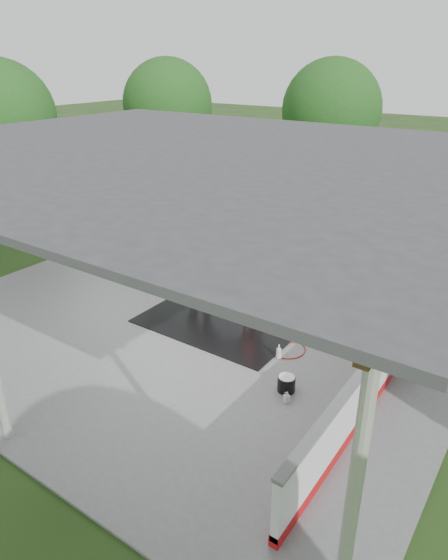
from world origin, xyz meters
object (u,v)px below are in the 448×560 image
Objects in this scene: wash_bucket at (286,383)px; handler at (249,292)px; horse at (231,274)px; dasher_board at (383,366)px.

handler is at bearing 137.78° from wash_bucket.
handler is 2.73m from wash_bucket.
horse is 3.30m from wash_bucket.
dasher_board is 3.50m from handler.
dasher_board is 4.11m from horse.
horse is (-3.98, 0.91, 0.54)m from dasher_board.
horse reaches higher than wash_bucket.
dasher_board is at bearing -120.28° from horse.
wash_bucket is (1.96, -1.78, -0.65)m from handler.
horse is 1.55× the size of handler.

